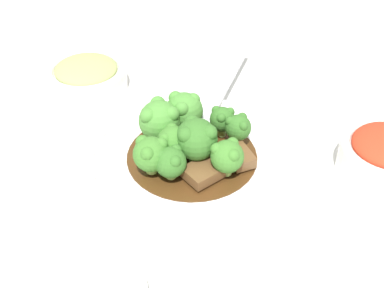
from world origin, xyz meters
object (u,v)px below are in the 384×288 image
(broccoli_floret_2, at_px, (151,153))
(main_plate, at_px, (192,159))
(side_bowl_appetizer, at_px, (87,76))
(beef_strip_2, at_px, (197,140))
(beef_strip_1, at_px, (204,171))
(broccoli_floret_8, at_px, (222,119))
(serving_spoon, at_px, (213,111))
(broccoli_floret_1, at_px, (160,120))
(broccoli_floret_3, at_px, (238,127))
(broccoli_floret_0, at_px, (171,162))
(beef_strip_0, at_px, (238,155))
(broccoli_floret_7, at_px, (173,142))
(broccoli_floret_4, at_px, (196,138))
(broccoli_floret_6, at_px, (227,156))
(broccoli_floret_5, at_px, (184,110))

(broccoli_floret_2, bearing_deg, main_plate, -143.71)
(side_bowl_appetizer, bearing_deg, beef_strip_2, 137.50)
(beef_strip_1, relative_size, broccoli_floret_8, 1.41)
(serving_spoon, bearing_deg, broccoli_floret_1, 39.77)
(beef_strip_1, relative_size, broccoli_floret_3, 1.38)
(broccoli_floret_0, xyz_separation_m, broccoli_floret_8, (-0.06, -0.08, 0.00))
(beef_strip_0, bearing_deg, main_plate, -9.43)
(beef_strip_2, bearing_deg, serving_spoon, -107.17)
(beef_strip_1, xyz_separation_m, side_bowl_appetizer, (0.18, -0.21, -0.00))
(beef_strip_2, height_order, broccoli_floret_7, broccoli_floret_7)
(broccoli_floret_3, distance_m, broccoli_floret_4, 0.06)
(broccoli_floret_7, bearing_deg, beef_strip_1, 141.72)
(beef_strip_1, distance_m, serving_spoon, 0.13)
(broccoli_floret_0, height_order, broccoli_floret_8, same)
(broccoli_floret_6, relative_size, serving_spoon, 0.19)
(broccoli_floret_1, distance_m, broccoli_floret_7, 0.04)
(beef_strip_1, bearing_deg, beef_strip_2, -80.84)
(main_plate, relative_size, broccoli_floret_0, 6.41)
(beef_strip_1, xyz_separation_m, broccoli_floret_3, (-0.04, -0.06, 0.02))
(beef_strip_0, bearing_deg, broccoli_floret_2, 13.61)
(broccoli_floret_6, bearing_deg, beef_strip_1, 11.05)
(broccoli_floret_4, distance_m, broccoli_floret_7, 0.03)
(broccoli_floret_8, bearing_deg, broccoli_floret_3, 138.18)
(beef_strip_1, bearing_deg, broccoli_floret_3, -123.39)
(main_plate, distance_m, serving_spoon, 0.09)
(broccoli_floret_3, relative_size, side_bowl_appetizer, 0.35)
(broccoli_floret_7, relative_size, broccoli_floret_8, 1.12)
(broccoli_floret_5, xyz_separation_m, broccoli_floret_8, (-0.05, 0.01, -0.00))
(beef_strip_2, height_order, broccoli_floret_6, broccoli_floret_6)
(broccoli_floret_6, xyz_separation_m, serving_spoon, (0.02, -0.12, -0.02))
(main_plate, relative_size, beef_strip_1, 4.54)
(broccoli_floret_2, bearing_deg, beef_strip_2, -134.95)
(beef_strip_0, height_order, broccoli_floret_3, broccoli_floret_3)
(beef_strip_1, bearing_deg, broccoli_floret_2, -5.72)
(broccoli_floret_7, bearing_deg, broccoli_floret_6, 158.95)
(beef_strip_0, height_order, broccoli_floret_6, broccoli_floret_6)
(beef_strip_2, distance_m, broccoli_floret_3, 0.05)
(broccoli_floret_0, xyz_separation_m, broccoli_floret_2, (0.02, -0.01, 0.00))
(beef_strip_1, height_order, broccoli_floret_7, broccoli_floret_7)
(beef_strip_2, xyz_separation_m, broccoli_floret_8, (-0.03, -0.02, 0.02))
(broccoli_floret_8, xyz_separation_m, side_bowl_appetizer, (0.20, -0.13, -0.02))
(broccoli_floret_6, distance_m, side_bowl_appetizer, 0.29)
(beef_strip_0, relative_size, beef_strip_2, 0.98)
(beef_strip_0, bearing_deg, serving_spoon, -71.96)
(broccoli_floret_1, height_order, broccoli_floret_5, broccoli_floret_1)
(main_plate, height_order, broccoli_floret_7, broccoli_floret_7)
(broccoli_floret_6, distance_m, serving_spoon, 0.12)
(broccoli_floret_0, xyz_separation_m, broccoli_floret_5, (-0.01, -0.09, 0.01))
(broccoli_floret_3, bearing_deg, broccoli_floret_6, 75.35)
(broccoli_floret_3, height_order, broccoli_floret_7, broccoli_floret_7)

